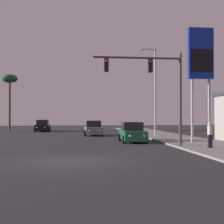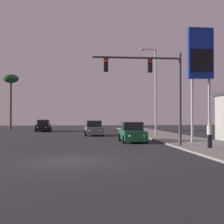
{
  "view_description": "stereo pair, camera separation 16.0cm",
  "coord_description": "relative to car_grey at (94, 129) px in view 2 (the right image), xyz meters",
  "views": [
    {
      "loc": [
        0.29,
        -15.23,
        2.15
      ],
      "look_at": [
        3.14,
        10.77,
        2.52
      ],
      "focal_mm": 50.0,
      "sensor_mm": 36.0,
      "label": 1
    },
    {
      "loc": [
        0.45,
        -15.25,
        2.15
      ],
      "look_at": [
        3.14,
        10.77,
        2.52
      ],
      "focal_mm": 50.0,
      "sensor_mm": 36.0,
      "label": 2
    }
  ],
  "objects": [
    {
      "name": "car_green",
      "position": [
        2.84,
        -9.29,
        0.0
      ],
      "size": [
        2.04,
        4.33,
        1.68
      ],
      "rotation": [
        0.0,
        0.0,
        3.12
      ],
      "color": "#195933",
      "rests_on": "ground"
    },
    {
      "name": "car_black",
      "position": [
        -6.75,
        10.26,
        0.0
      ],
      "size": [
        2.04,
        4.31,
        1.68
      ],
      "rotation": [
        0.0,
        0.0,
        3.14
      ],
      "color": "black",
      "rests_on": "ground"
    },
    {
      "name": "palm_tree_far",
      "position": [
        -12.17,
        13.99,
        6.74
      ],
      "size": [
        2.4,
        2.4,
        8.64
      ],
      "color": "brown",
      "rests_on": "ground"
    },
    {
      "name": "gas_station_sign",
      "position": [
        7.88,
        -11.7,
        5.86
      ],
      "size": [
        2.0,
        0.42,
        9.0
      ],
      "color": "#99999E",
      "rests_on": "sidewalk_right"
    },
    {
      "name": "sidewalk_right",
      "position": [
        7.48,
        -10.01,
        -0.7
      ],
      "size": [
        5.0,
        60.0,
        0.12
      ],
      "color": "gray",
      "rests_on": "ground"
    },
    {
      "name": "pedestrian_on_sidewalk",
      "position": [
        6.8,
        -15.84,
        0.27
      ],
      "size": [
        0.34,
        0.32,
        1.67
      ],
      "color": "#23232D",
      "rests_on": "sidewalk_right"
    },
    {
      "name": "traffic_light_mast",
      "position": [
        3.71,
        -14.03,
        3.91
      ],
      "size": [
        6.25,
        0.36,
        6.5
      ],
      "color": "#38383D",
      "rests_on": "sidewalk_right"
    },
    {
      "name": "ground_plane",
      "position": [
        -2.02,
        -20.01,
        -0.76
      ],
      "size": [
        120.0,
        120.0,
        0.0
      ],
      "primitive_type": "plane",
      "color": "#28282B"
    },
    {
      "name": "car_grey",
      "position": [
        0.0,
        0.0,
        0.0
      ],
      "size": [
        2.04,
        4.34,
        1.68
      ],
      "rotation": [
        0.0,
        0.0,
        3.18
      ],
      "color": "slate",
      "rests_on": "ground"
    },
    {
      "name": "street_lamp",
      "position": [
        5.94,
        -4.35,
        4.36
      ],
      "size": [
        1.74,
        0.24,
        9.0
      ],
      "color": "#99999E",
      "rests_on": "sidewalk_right"
    }
  ]
}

